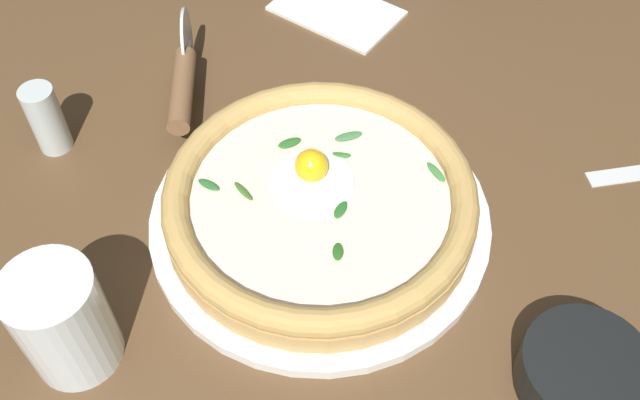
% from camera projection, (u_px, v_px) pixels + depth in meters
% --- Properties ---
extents(ground_plane, '(2.40, 2.40, 0.03)m').
position_uv_depth(ground_plane, '(285.00, 196.00, 0.69)').
color(ground_plane, brown).
rests_on(ground_plane, ground).
extents(pizza_plate, '(0.30, 0.30, 0.01)m').
position_uv_depth(pizza_plate, '(320.00, 218.00, 0.65)').
color(pizza_plate, white).
rests_on(pizza_plate, ground).
extents(pizza, '(0.27, 0.27, 0.06)m').
position_uv_depth(pizza, '(320.00, 200.00, 0.63)').
color(pizza, tan).
rests_on(pizza, pizza_plate).
extents(side_bowl, '(0.10, 0.10, 0.04)m').
position_uv_depth(side_bowl, '(583.00, 373.00, 0.54)').
color(side_bowl, black).
rests_on(side_bowl, ground).
extents(pizza_cutter, '(0.16, 0.02, 0.07)m').
position_uv_depth(pizza_cutter, '(183.00, 78.00, 0.72)').
color(pizza_cutter, silver).
rests_on(pizza_cutter, ground).
extents(drinking_glass, '(0.07, 0.07, 0.10)m').
position_uv_depth(drinking_glass, '(66.00, 325.00, 0.54)').
color(drinking_glass, silver).
rests_on(drinking_glass, ground).
extents(folded_napkin, '(0.16, 0.17, 0.01)m').
position_uv_depth(folded_napkin, '(336.00, 9.00, 0.84)').
color(folded_napkin, white).
rests_on(folded_napkin, ground).
extents(pepper_shaker, '(0.03, 0.03, 0.07)m').
position_uv_depth(pepper_shaker, '(46.00, 119.00, 0.68)').
color(pepper_shaker, silver).
rests_on(pepper_shaker, ground).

